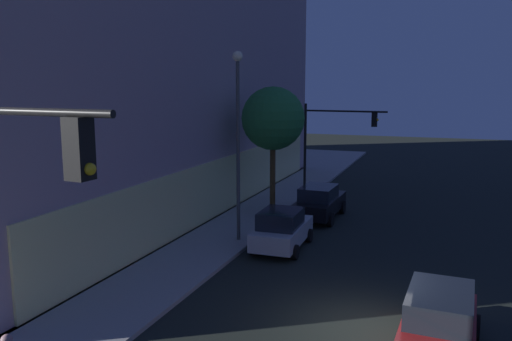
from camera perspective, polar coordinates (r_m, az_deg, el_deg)
ground_plane at (r=15.73m, az=11.80°, el=-16.95°), size 120.00×120.00×0.00m
modern_building at (r=36.85m, az=-26.50°, el=14.55°), size 33.51×30.81×21.91m
traffic_light_far_corner at (r=34.34m, az=8.42°, el=4.32°), size 0.53×5.49×5.63m
street_lamp_sidewalk at (r=22.25m, az=-2.02°, el=5.15°), size 0.44×0.44×8.24m
sidewalk_tree at (r=27.92m, az=1.89°, el=5.74°), size 3.44×3.44×6.77m
car_red at (r=14.62m, az=19.57°, el=-15.73°), size 4.74×2.21×1.65m
car_silver at (r=22.19m, az=2.89°, el=-6.52°), size 4.05×2.08×1.73m
car_black at (r=27.34m, az=7.06°, el=-3.46°), size 4.67×2.13×1.78m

